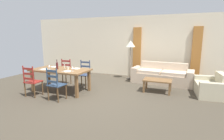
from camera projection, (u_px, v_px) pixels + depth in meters
name	position (u px, v px, depth m)	size (l,w,h in m)	color
ground_plane	(92.00, 97.00, 5.37)	(9.60, 9.60, 0.02)	#463E31
wall_far	(125.00, 46.00, 8.13)	(9.60, 0.16, 2.70)	#F3E2C0
curtain_panel_left	(137.00, 53.00, 7.83)	(0.35, 0.08, 2.20)	#B67132
curtain_panel_right	(196.00, 55.00, 6.96)	(0.35, 0.08, 2.20)	#B67132
dining_table	(61.00, 72.00, 5.79)	(1.90, 0.96, 0.75)	brown
dining_chair_near_left	(32.00, 81.00, 5.32)	(0.43, 0.41, 0.96)	maroon
dining_chair_near_right	(55.00, 84.00, 4.98)	(0.45, 0.43, 0.96)	#2D425B
dining_chair_far_left	(65.00, 72.00, 6.70)	(0.45, 0.43, 0.96)	maroon
dining_chair_far_right	(84.00, 74.00, 6.39)	(0.43, 0.41, 0.96)	#313F5D
dinner_plate_near_left	(44.00, 69.00, 5.71)	(0.24, 0.24, 0.02)	white
fork_near_left	(41.00, 69.00, 5.76)	(0.02, 0.17, 0.01)	silver
dinner_plate_near_right	(67.00, 71.00, 5.38)	(0.24, 0.24, 0.02)	white
fork_near_right	(63.00, 71.00, 5.44)	(0.02, 0.17, 0.01)	silver
dinner_plate_far_left	(54.00, 67.00, 6.17)	(0.24, 0.24, 0.02)	white
fork_far_left	(51.00, 67.00, 6.22)	(0.02, 0.17, 0.01)	silver
dinner_plate_far_right	(76.00, 69.00, 5.84)	(0.24, 0.24, 0.02)	white
fork_far_right	(72.00, 68.00, 5.90)	(0.02, 0.17, 0.01)	silver
wine_bottle	(57.00, 66.00, 5.76)	(0.07, 0.07, 0.32)	#471919
wine_glass_near_left	(49.00, 66.00, 5.74)	(0.06, 0.06, 0.16)	white
wine_glass_near_right	(73.00, 68.00, 5.42)	(0.06, 0.06, 0.16)	white
coffee_cup_primary	(68.00, 68.00, 5.72)	(0.07, 0.07, 0.09)	beige
candle_tall	(56.00, 67.00, 5.85)	(0.05, 0.05, 0.23)	#998C66
candle_short	(65.00, 68.00, 5.66)	(0.05, 0.05, 0.19)	#998C66
couch	(162.00, 76.00, 6.88)	(2.34, 0.99, 0.80)	beige
coffee_table	(158.00, 81.00, 5.77)	(0.90, 0.56, 0.42)	brown
armchair_upholstered	(212.00, 88.00, 5.43)	(0.90, 1.23, 0.72)	beige
standing_lamp	(130.00, 46.00, 7.33)	(0.40, 0.40, 1.64)	#332D28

